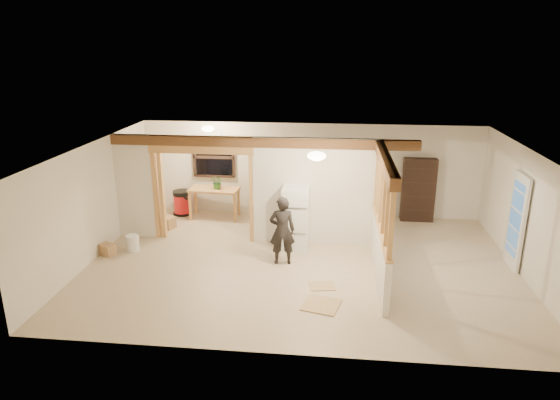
# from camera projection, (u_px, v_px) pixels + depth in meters

# --- Properties ---
(floor) EXTENTS (9.00, 6.50, 0.01)m
(floor) POSITION_uv_depth(u_px,v_px,m) (301.00, 264.00, 10.67)
(floor) COLOR #C3AD91
(floor) RESTS_ON ground
(ceiling) EXTENTS (9.00, 6.50, 0.01)m
(ceiling) POSITION_uv_depth(u_px,v_px,m) (303.00, 149.00, 9.90)
(ceiling) COLOR white
(wall_back) EXTENTS (9.00, 0.01, 2.50)m
(wall_back) POSITION_uv_depth(u_px,v_px,m) (310.00, 170.00, 13.36)
(wall_back) COLOR silver
(wall_back) RESTS_ON floor
(wall_front) EXTENTS (9.00, 0.01, 2.50)m
(wall_front) POSITION_uv_depth(u_px,v_px,m) (287.00, 280.00, 7.21)
(wall_front) COLOR silver
(wall_front) RESTS_ON floor
(wall_left) EXTENTS (0.01, 6.50, 2.50)m
(wall_left) POSITION_uv_depth(u_px,v_px,m) (94.00, 201.00, 10.75)
(wall_left) COLOR silver
(wall_left) RESTS_ON floor
(wall_right) EXTENTS (0.01, 6.50, 2.50)m
(wall_right) POSITION_uv_depth(u_px,v_px,m) (530.00, 216.00, 9.82)
(wall_right) COLOR silver
(wall_right) RESTS_ON floor
(partition_left_stub) EXTENTS (0.90, 0.12, 2.50)m
(partition_left_stub) POSITION_uv_depth(u_px,v_px,m) (135.00, 186.00, 11.84)
(partition_left_stub) COLOR silver
(partition_left_stub) RESTS_ON floor
(partition_center) EXTENTS (2.80, 0.12, 2.50)m
(partition_center) POSITION_uv_depth(u_px,v_px,m) (314.00, 192.00, 11.40)
(partition_center) COLOR silver
(partition_center) RESTS_ON floor
(doorway_frame) EXTENTS (2.46, 0.14, 2.20)m
(doorway_frame) POSITION_uv_depth(u_px,v_px,m) (203.00, 195.00, 11.71)
(doorway_frame) COLOR tan
(doorway_frame) RESTS_ON floor
(header_beam_back) EXTENTS (7.00, 0.18, 0.22)m
(header_beam_back) POSITION_uv_depth(u_px,v_px,m) (261.00, 142.00, 11.18)
(header_beam_back) COLOR brown
(header_beam_back) RESTS_ON ceiling
(header_beam_right) EXTENTS (0.18, 3.30, 0.22)m
(header_beam_right) POSITION_uv_depth(u_px,v_px,m) (386.00, 162.00, 9.40)
(header_beam_right) COLOR brown
(header_beam_right) RESTS_ON ceiling
(pony_wall) EXTENTS (0.12, 3.20, 1.00)m
(pony_wall) POSITION_uv_depth(u_px,v_px,m) (380.00, 253.00, 9.97)
(pony_wall) COLOR silver
(pony_wall) RESTS_ON floor
(stud_partition) EXTENTS (0.14, 3.20, 1.32)m
(stud_partition) POSITION_uv_depth(u_px,v_px,m) (383.00, 198.00, 9.62)
(stud_partition) COLOR tan
(stud_partition) RESTS_ON pony_wall
(window_back) EXTENTS (1.12, 0.10, 1.10)m
(window_back) POSITION_uv_depth(u_px,v_px,m) (214.00, 157.00, 13.46)
(window_back) COLOR black
(window_back) RESTS_ON wall_back
(french_door) EXTENTS (0.12, 0.86, 2.00)m
(french_door) POSITION_uv_depth(u_px,v_px,m) (517.00, 221.00, 10.28)
(french_door) COLOR white
(french_door) RESTS_ON floor
(ceiling_dome_main) EXTENTS (0.36, 0.36, 0.16)m
(ceiling_dome_main) POSITION_uv_depth(u_px,v_px,m) (317.00, 156.00, 9.40)
(ceiling_dome_main) COLOR #FFEABF
(ceiling_dome_main) RESTS_ON ceiling
(ceiling_dome_util) EXTENTS (0.32, 0.32, 0.14)m
(ceiling_dome_util) POSITION_uv_depth(u_px,v_px,m) (208.00, 128.00, 12.34)
(ceiling_dome_util) COLOR #FFEABF
(ceiling_dome_util) RESTS_ON ceiling
(hanging_bulb) EXTENTS (0.07, 0.07, 0.07)m
(hanging_bulb) POSITION_uv_depth(u_px,v_px,m) (222.00, 146.00, 11.72)
(hanging_bulb) COLOR #FFD88C
(hanging_bulb) RESTS_ON ceiling
(refrigerator) EXTENTS (0.60, 0.58, 1.45)m
(refrigerator) POSITION_uv_depth(u_px,v_px,m) (296.00, 218.00, 11.27)
(refrigerator) COLOR silver
(refrigerator) RESTS_ON floor
(woman) EXTENTS (0.60, 0.44, 1.49)m
(woman) POSITION_uv_depth(u_px,v_px,m) (282.00, 230.00, 10.48)
(woman) COLOR #262323
(woman) RESTS_ON floor
(work_table) EXTENTS (1.35, 0.75, 0.82)m
(work_table) POSITION_uv_depth(u_px,v_px,m) (215.00, 203.00, 13.33)
(work_table) COLOR tan
(work_table) RESTS_ON floor
(potted_plant) EXTENTS (0.42, 0.40, 0.37)m
(potted_plant) POSITION_uv_depth(u_px,v_px,m) (218.00, 182.00, 13.11)
(potted_plant) COLOR #2C6624
(potted_plant) RESTS_ON work_table
(shop_vac) EXTENTS (0.57, 0.57, 0.68)m
(shop_vac) POSITION_uv_depth(u_px,v_px,m) (182.00, 202.00, 13.61)
(shop_vac) COLOR #B61518
(shop_vac) RESTS_ON floor
(bookshelf) EXTENTS (0.84, 0.28, 1.68)m
(bookshelf) POSITION_uv_depth(u_px,v_px,m) (419.00, 190.00, 12.99)
(bookshelf) COLOR black
(bookshelf) RESTS_ON floor
(bucket) EXTENTS (0.34, 0.34, 0.37)m
(bucket) POSITION_uv_depth(u_px,v_px,m) (133.00, 243.00, 11.29)
(bucket) COLOR silver
(bucket) RESTS_ON floor
(box_util_a) EXTENTS (0.40, 0.38, 0.27)m
(box_util_a) POSITION_uv_depth(u_px,v_px,m) (262.00, 218.00, 13.01)
(box_util_a) COLOR #AB7F53
(box_util_a) RESTS_ON floor
(box_util_b) EXTENTS (0.40, 0.40, 0.29)m
(box_util_b) POSITION_uv_depth(u_px,v_px,m) (168.00, 223.00, 12.65)
(box_util_b) COLOR #AB7F53
(box_util_b) RESTS_ON floor
(box_front) EXTENTS (0.39, 0.36, 0.26)m
(box_front) POSITION_uv_depth(u_px,v_px,m) (108.00, 249.00, 11.08)
(box_front) COLOR #AB7F53
(box_front) RESTS_ON floor
(floor_panel_near) EXTENTS (0.76, 0.76, 0.02)m
(floor_panel_near) POSITION_uv_depth(u_px,v_px,m) (321.00, 305.00, 8.99)
(floor_panel_near) COLOR tan
(floor_panel_near) RESTS_ON floor
(floor_panel_far) EXTENTS (0.54, 0.46, 0.02)m
(floor_panel_far) POSITION_uv_depth(u_px,v_px,m) (322.00, 286.00, 9.68)
(floor_panel_far) COLOR tan
(floor_panel_far) RESTS_ON floor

